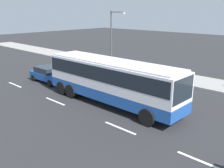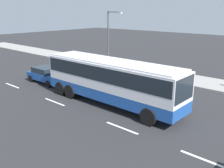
{
  "view_description": "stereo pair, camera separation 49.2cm",
  "coord_description": "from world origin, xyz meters",
  "views": [
    {
      "loc": [
        13.59,
        -13.37,
        6.7
      ],
      "look_at": [
        1.71,
        -0.78,
        1.63
      ],
      "focal_mm": 40.46,
      "sensor_mm": 36.0,
      "label": 1
    },
    {
      "loc": [
        13.23,
        -13.71,
        6.7
      ],
      "look_at": [
        1.71,
        -0.78,
        1.63
      ],
      "focal_mm": 40.46,
      "sensor_mm": 36.0,
      "label": 2
    }
  ],
  "objects": [
    {
      "name": "car_blue_saloon",
      "position": [
        -7.09,
        -0.34,
        0.78
      ],
      "size": [
        4.13,
        2.05,
        1.48
      ],
      "rotation": [
        0.0,
        0.0,
        0.01
      ],
      "color": "#194799",
      "rests_on": "ground_plane"
    },
    {
      "name": "sidewalk_curb",
      "position": [
        0.0,
        9.45,
        0.07
      ],
      "size": [
        80.0,
        4.0,
        0.15
      ],
      "primitive_type": "cube",
      "color": "gray",
      "rests_on": "ground_plane"
    },
    {
      "name": "ground_plane",
      "position": [
        0.0,
        0.0,
        0.0
      ],
      "size": [
        120.0,
        120.0,
        0.0
      ],
      "primitive_type": "plane",
      "color": "#28282B"
    },
    {
      "name": "street_lamp",
      "position": [
        -6.42,
        7.96,
        3.96
      ],
      "size": [
        2.04,
        0.24,
        6.52
      ],
      "color": "#47474C",
      "rests_on": "sidewalk_curb"
    },
    {
      "name": "coach_bus",
      "position": [
        1.48,
        -0.61,
        2.04
      ],
      "size": [
        11.41,
        2.74,
        3.28
      ],
      "rotation": [
        0.0,
        0.0,
        -0.0
      ],
      "color": "#1E4C9E",
      "rests_on": "ground_plane"
    },
    {
      "name": "lane_centreline",
      "position": [
        0.43,
        -3.15,
        0.0
      ],
      "size": [
        30.83,
        0.16,
        0.01
      ],
      "color": "white",
      "rests_on": "ground_plane"
    }
  ]
}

